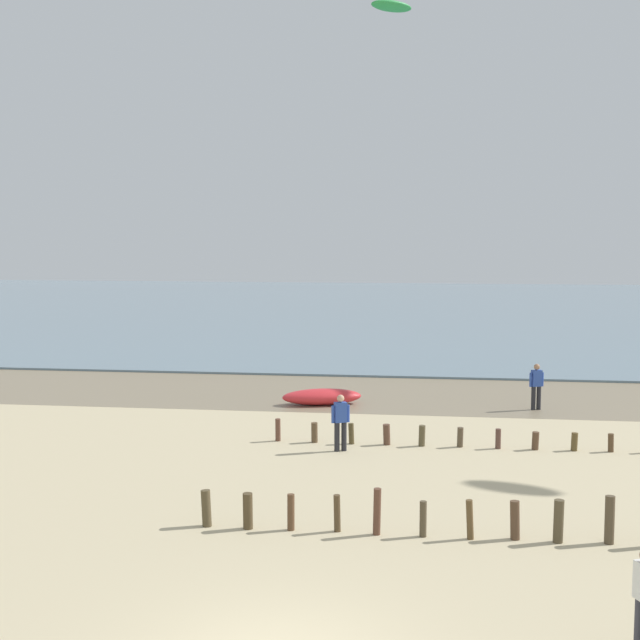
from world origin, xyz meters
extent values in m
cube|color=#84755B|center=(0.00, 22.12, 0.00)|extent=(120.00, 7.88, 0.01)
cube|color=slate|center=(0.00, 61.07, 0.05)|extent=(160.00, 70.00, 0.10)
cylinder|color=brown|center=(-2.62, 5.79, 0.41)|extent=(0.25, 0.23, 0.83)
cylinder|color=#4D3E27|center=(-1.66, 5.73, 0.40)|extent=(0.22, 0.25, 0.82)
cylinder|color=brown|center=(-0.70, 5.78, 0.40)|extent=(0.16, 0.17, 0.81)
cylinder|color=brown|center=(0.32, 5.81, 0.41)|extent=(0.16, 0.18, 0.83)
cylinder|color=brown|center=(1.20, 5.72, 0.52)|extent=(0.18, 0.19, 1.04)
cylinder|color=brown|center=(2.19, 5.75, 0.39)|extent=(0.15, 0.17, 0.78)
cylinder|color=brown|center=(3.18, 5.72, 0.43)|extent=(0.19, 0.14, 0.86)
cylinder|color=brown|center=(4.14, 5.84, 0.42)|extent=(0.23, 0.22, 0.84)
cylinder|color=brown|center=(5.04, 5.76, 0.46)|extent=(0.22, 0.21, 0.93)
cylinder|color=brown|center=(6.10, 5.85, 0.51)|extent=(0.21, 0.25, 1.03)
cylinder|color=brown|center=(-2.44, 13.80, 0.36)|extent=(0.16, 0.19, 0.72)
cylinder|color=brown|center=(-1.28, 13.77, 0.31)|extent=(0.20, 0.21, 0.63)
cylinder|color=brown|center=(-0.13, 13.74, 0.32)|extent=(0.20, 0.19, 0.66)
cylinder|color=brown|center=(0.97, 13.76, 0.32)|extent=(0.24, 0.24, 0.66)
cylinder|color=brown|center=(2.05, 13.74, 0.32)|extent=(0.21, 0.22, 0.65)
cylinder|color=brown|center=(3.21, 13.77, 0.30)|extent=(0.19, 0.21, 0.62)
cylinder|color=brown|center=(4.34, 13.73, 0.30)|extent=(0.17, 0.17, 0.61)
cylinder|color=brown|center=(5.45, 13.74, 0.27)|extent=(0.22, 0.23, 0.56)
cylinder|color=brown|center=(6.60, 13.78, 0.27)|extent=(0.21, 0.22, 0.56)
cylinder|color=brown|center=(7.65, 13.77, 0.27)|extent=(0.18, 0.17, 0.55)
cylinder|color=#232328|center=(-0.46, 12.78, 0.44)|extent=(0.16, 0.16, 0.88)
cylinder|color=#232328|center=(-0.26, 12.86, 0.44)|extent=(0.16, 0.16, 0.88)
cube|color=#2D4CA5|center=(-0.36, 12.82, 1.18)|extent=(0.42, 0.34, 0.60)
sphere|color=tan|center=(-0.36, 12.82, 1.60)|extent=(0.22, 0.22, 0.22)
cylinder|color=#2D4CA5|center=(-0.58, 12.72, 1.13)|extent=(0.09, 0.09, 0.52)
cylinder|color=#2D4CA5|center=(-0.14, 12.91, 1.13)|extent=(0.09, 0.09, 0.52)
cylinder|color=#232328|center=(6.03, 19.73, 0.44)|extent=(0.16, 0.16, 0.88)
cylinder|color=#232328|center=(6.24, 19.81, 0.44)|extent=(0.16, 0.16, 0.88)
cube|color=#2D4CA5|center=(6.13, 19.77, 1.18)|extent=(0.42, 0.34, 0.60)
sphere|color=#9E7051|center=(6.13, 19.77, 1.60)|extent=(0.22, 0.22, 0.22)
cylinder|color=#2D4CA5|center=(5.91, 19.68, 1.13)|extent=(0.09, 0.09, 0.52)
cylinder|color=#2D4CA5|center=(6.36, 19.86, 1.13)|extent=(0.09, 0.09, 0.52)
cylinder|color=#383842|center=(5.62, 0.98, 0.44)|extent=(0.16, 0.16, 0.88)
cylinder|color=white|center=(5.57, 1.10, 1.13)|extent=(0.09, 0.09, 0.52)
ellipsoid|color=red|center=(-1.82, 19.69, 0.30)|extent=(3.21, 1.88, 0.60)
ellipsoid|color=green|center=(0.01, 33.10, 17.92)|extent=(2.46, 2.16, 0.66)
camera|label=1|loc=(2.37, -12.64, 6.57)|focal=48.99mm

